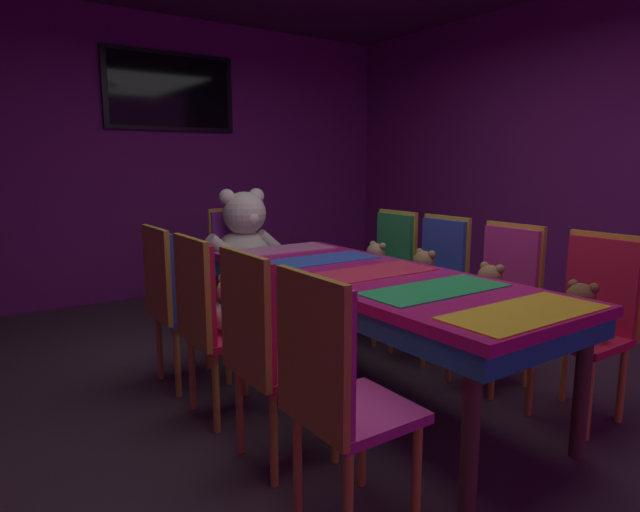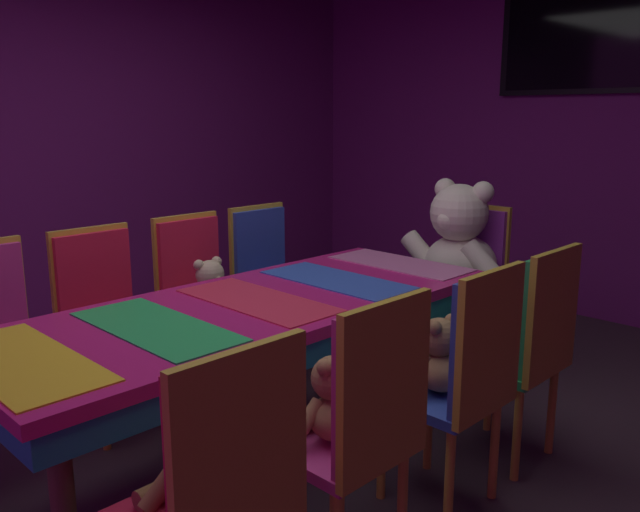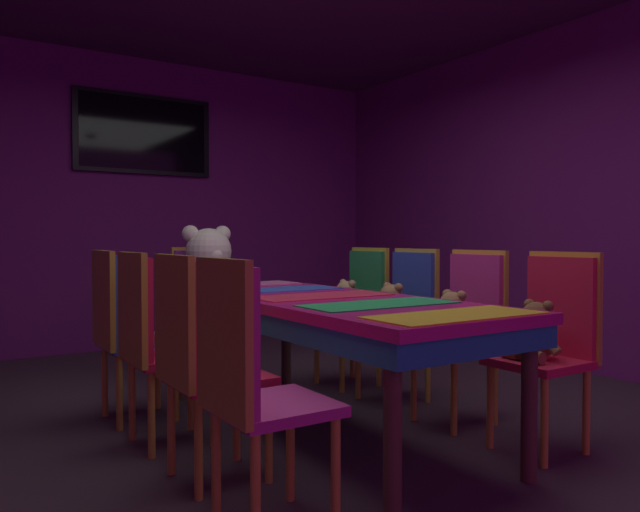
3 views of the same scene
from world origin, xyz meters
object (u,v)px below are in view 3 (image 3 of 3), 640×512
chair_left_2 (148,329)px  teddy_right_3 (345,304)px  chair_left_1 (192,346)px  chair_left_0 (244,368)px  teddy_right_2 (390,310)px  throne_chair (201,297)px  teddy_right_1 (451,321)px  teddy_left_2 (176,328)px  chair_right_3 (361,301)px  king_teddy_bear (209,278)px  teddy_right_0 (536,334)px  chair_right_2 (407,308)px  chair_right_0 (554,329)px  chair_left_3 (118,318)px  chair_right_1 (469,317)px  wall_tv (144,134)px  banquet_table (322,312)px

chair_left_2 → teddy_right_3: (1.59, 0.53, -0.01)m
chair_left_1 → chair_left_0: bearing=-91.5°
teddy_right_2 → throne_chair: bearing=-62.8°
teddy_right_1 → throne_chair: bearing=-70.5°
teddy_left_2 → chair_right_3: size_ratio=0.33×
chair_right_3 → king_teddy_bear: bearing=-40.1°
throne_chair → teddy_right_0: bearing=15.6°
teddy_right_1 → chair_right_2: chair_right_2 is taller
chair_right_0 → chair_left_1: bearing=-17.5°
chair_left_3 → teddy_right_1: size_ratio=3.09×
chair_left_2 → teddy_right_0: chair_left_2 is taller
chair_right_0 → teddy_right_0: (-0.14, -0.00, -0.01)m
chair_right_1 → chair_right_3: same height
chair_right_2 → teddy_right_3: (-0.14, 0.50, -0.01)m
teddy_left_2 → chair_left_1: bearing=-103.4°
teddy_right_2 → wall_tv: bearing=-75.5°
banquet_table → teddy_right_1: bearing=-20.9°
chair_right_1 → teddy_right_1: bearing=0.0°
chair_left_3 → teddy_right_2: chair_left_3 is taller
chair_right_0 → chair_right_3: bearing=-90.6°
chair_left_0 → king_teddy_bear: (0.87, 2.36, 0.16)m
teddy_right_0 → throne_chair: bearing=-74.4°
chair_right_3 → wall_tv: wall_tv is taller
chair_left_1 → banquet_table: bearing=18.8°
chair_left_3 → wall_tv: wall_tv is taller
throne_chair → wall_tv: size_ratio=0.75×
chair_right_2 → teddy_right_1: bearing=73.5°
chair_left_0 → teddy_right_1: (1.57, 0.55, -0.01)m
teddy_left_2 → teddy_right_3: (1.45, 0.53, -0.01)m
teddy_right_1 → banquet_table: bearing=-20.9°
teddy_left_2 → teddy_right_2: (1.44, 0.03, -0.00)m
teddy_left_2 → teddy_right_0: (1.43, -1.10, -0.01)m
chair_left_0 → chair_right_3: same height
teddy_left_2 → teddy_right_0: bearing=-37.7°
teddy_left_2 → teddy_right_1: 1.52m
wall_tv → chair_left_1: bearing=-104.1°
chair_right_0 → throne_chair: 2.68m
banquet_table → teddy_left_2: teddy_left_2 is taller
chair_right_0 → teddy_right_1: chair_right_0 is taller
chair_right_1 → chair_right_2: size_ratio=1.00×
chair_left_1 → teddy_left_2: bearing=76.6°
teddy_right_1 → chair_right_2: bearing=-106.5°
chair_left_0 → teddy_right_2: chair_left_0 is taller
chair_right_0 → teddy_left_2: bearing=-35.0°
chair_right_1 → teddy_right_2: 0.58m
teddy_right_0 → teddy_right_3: 1.64m
teddy_right_2 → wall_tv: (-0.73, 2.81, 1.46)m
banquet_table → teddy_right_2: bearing=22.6°
chair_right_0 → chair_right_2: same height
teddy_right_2 → teddy_right_1: bearing=87.6°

